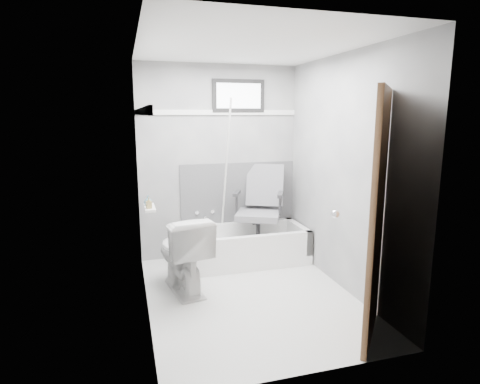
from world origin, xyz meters
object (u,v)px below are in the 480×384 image
object	(u,v)px
soap_bottle_a	(149,203)
toilet	(183,253)
office_chair	(258,209)
door	(432,226)
bathtub	(245,245)
soap_bottle_b	(148,201)

from	to	relation	value
soap_bottle_a	toilet	bearing A→B (deg)	14.85
office_chair	door	xyz separation A→B (m)	(0.57, -2.25, 0.35)
toilet	bathtub	bearing A→B (deg)	-154.20
bathtub	toilet	xyz separation A→B (m)	(-0.85, -0.61, 0.19)
bathtub	door	size ratio (longest dim) A/B	0.75
toilet	soap_bottle_a	world-z (taller)	soap_bottle_a
bathtub	office_chair	size ratio (longest dim) A/B	1.41
toilet	door	distance (m)	2.34
door	soap_bottle_a	size ratio (longest dim) A/B	18.16
toilet	soap_bottle_b	world-z (taller)	soap_bottle_b
office_chair	bathtub	bearing A→B (deg)	-141.37
bathtub	soap_bottle_a	size ratio (longest dim) A/B	13.62
office_chair	toilet	distance (m)	1.25
bathtub	soap_bottle_b	distance (m)	1.50
office_chair	soap_bottle_a	bearing A→B (deg)	-126.24
toilet	soap_bottle_a	distance (m)	0.66
office_chair	door	world-z (taller)	door
door	soap_bottle_b	xyz separation A→B (m)	(-1.92, 1.66, -0.04)
soap_bottle_a	door	bearing A→B (deg)	-38.30
office_chair	toilet	xyz separation A→B (m)	(-1.03, -0.65, -0.25)
toilet	soap_bottle_a	size ratio (longest dim) A/B	7.35
soap_bottle_a	bathtub	bearing A→B (deg)	30.67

